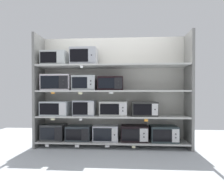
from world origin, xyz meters
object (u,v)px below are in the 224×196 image
Objects in this scene: microwave_12 at (55,59)px; microwave_0 at (54,132)px; microwave_10 at (85,83)px; microwave_5 at (56,108)px; microwave_9 at (57,83)px; microwave_7 at (113,109)px; microwave_13 at (84,57)px; microwave_3 at (134,133)px; microwave_8 at (144,109)px; microwave_4 at (164,134)px; microwave_6 at (85,108)px; microwave_1 at (79,133)px; microwave_11 at (111,84)px; microwave_2 at (106,133)px.

microwave_0 is at bearing -179.95° from microwave_12.
microwave_12 reaches higher than microwave_10.
microwave_5 is 0.51m from microwave_9.
microwave_13 is at bearing 179.99° from microwave_7.
microwave_9 reaches higher than microwave_3.
microwave_13 is at bearing 179.99° from microwave_8.
microwave_9 is 0.75m from microwave_13.
microwave_3 is at bearing 179.99° from microwave_4.
microwave_7 is at bearing 0.02° from microwave_6.
microwave_0 is 0.51m from microwave_1.
microwave_8 is at bearing -0.00° from microwave_10.
microwave_11 is at bearing -0.00° from microwave_1.
microwave_8 is at bearing -0.01° from microwave_7.
microwave_5 is at bearing -0.51° from microwave_12.
microwave_2 reaches higher than microwave_1.
microwave_3 reaches higher than microwave_2.
microwave_9 is 0.48m from microwave_12.
microwave_12 is at bearing -179.99° from microwave_13.
microwave_11 reaches higher than microwave_4.
microwave_1 is at bearing -0.00° from microwave_12.
microwave_6 reaches higher than microwave_4.
microwave_13 reaches higher than microwave_9.
microwave_9 is (-0.56, 0.00, 0.50)m from microwave_6.
microwave_9 is (-1.54, -0.00, 0.99)m from microwave_3.
microwave_11 is at bearing 0.01° from microwave_9.
microwave_12 is (0.03, 0.00, 1.47)m from microwave_0.
microwave_10 is at bearing -0.00° from microwave_12.
microwave_4 is 0.61m from microwave_8.
microwave_1 is at bearing 180.00° from microwave_10.
microwave_13 reaches higher than microwave_2.
microwave_12 reaches higher than microwave_3.
microwave_3 is 1.63m from microwave_5.
microwave_3 is 1.07m from microwave_11.
microwave_11 is at bearing 0.01° from microwave_5.
microwave_8 is 1.07× the size of microwave_10.
microwave_13 is (-0.99, 0.00, 1.50)m from microwave_3.
microwave_4 is at bearing 0.01° from microwave_6.
microwave_4 reaches higher than microwave_2.
microwave_7 is at bearing 0.01° from microwave_5.
microwave_1 is 1.56m from microwave_12.
microwave_1 is 0.93× the size of microwave_4.
microwave_0 is 0.89× the size of microwave_12.
microwave_0 is 0.92× the size of microwave_11.
microwave_4 is 1.20× the size of microwave_6.
microwave_5 is (0.05, -0.00, 0.48)m from microwave_0.
microwave_11 is at bearing -0.00° from microwave_10.
microwave_9 is at bearing -179.99° from microwave_11.
microwave_3 is at bearing 0.01° from microwave_11.
microwave_4 is 2.17m from microwave_13.
microwave_13 is (0.57, 0.00, 1.02)m from microwave_5.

